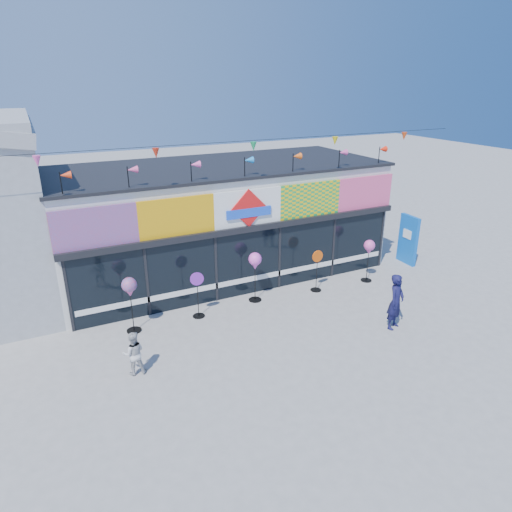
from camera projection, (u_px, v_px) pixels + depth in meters
ground at (299, 340)px, 13.18m from camera, size 80.00×80.00×0.00m
kite_shop at (220, 219)px, 17.40m from camera, size 16.00×5.70×5.31m
blue_sign at (408, 240)px, 18.34m from camera, size 0.21×1.00×1.99m
spinner_0 at (130, 289)px, 13.13m from camera, size 0.44×0.44×1.74m
spinner_1 at (198, 294)px, 14.18m from camera, size 0.42×0.39×1.51m
spinner_2 at (255, 263)px, 15.02m from camera, size 0.44×0.44×1.73m
spinner_3 at (317, 270)px, 15.96m from camera, size 0.43×0.39×1.52m
spinner_4 at (369, 248)px, 16.56m from camera, size 0.41×0.41×1.60m
adult_man at (396, 302)px, 13.52m from camera, size 0.74×0.64×1.73m
child at (134, 353)px, 11.47m from camera, size 0.62×0.42×1.18m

